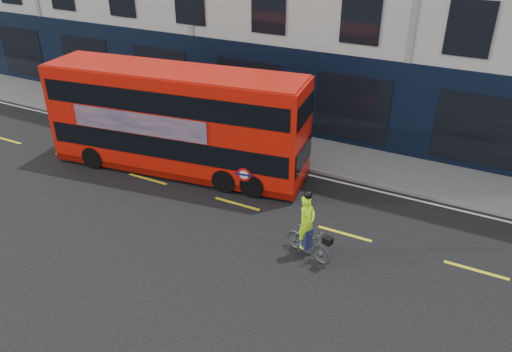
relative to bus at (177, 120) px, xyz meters
The scene contains 7 objects.
ground 8.12m from the bus, 20.84° to the right, with size 120.00×120.00×0.00m, color black.
pavement 8.46m from the bus, 26.86° to the left, with size 60.00×3.00×0.12m, color slate.
kerb 7.92m from the bus, 16.79° to the left, with size 60.00×0.12×0.13m, color slate.
road_edge_line 7.86m from the bus, 14.62° to the left, with size 58.00×0.10×0.01m, color silver.
lane_dashes 7.73m from the bus, ahead, with size 58.00×0.12×0.01m, color yellow, non-canonical shape.
bus is the anchor object (origin of this frame).
cyclist 7.38m from the bus, 23.56° to the right, with size 1.74×0.97×2.23m.
Camera 1 is at (3.56, -11.63, 9.39)m, focal length 35.00 mm.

